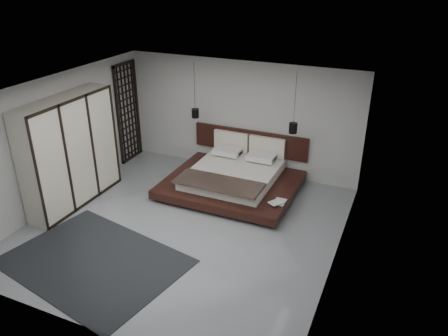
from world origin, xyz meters
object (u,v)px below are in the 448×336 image
at_px(pendant_left, 195,113).
at_px(rug, 94,261).
at_px(lattice_screen, 128,112).
at_px(wardrobe, 70,152).
at_px(pendant_right, 293,128).
at_px(bed, 234,177).

bearing_deg(pendant_left, rug, -89.93).
bearing_deg(lattice_screen, wardrobe, -84.26).
relative_size(lattice_screen, rug, 0.84).
distance_m(lattice_screen, pendant_left, 2.04).
bearing_deg(pendant_left, wardrobe, -125.90).
relative_size(lattice_screen, wardrobe, 1.06).
bearing_deg(pendant_right, bed, -158.31).
xyz_separation_m(pendant_right, rug, (-2.43, -4.09, -1.54)).
relative_size(pendant_left, rug, 0.43).
xyz_separation_m(lattice_screen, pendant_left, (2.02, -0.06, 0.27)).
bearing_deg(lattice_screen, bed, -9.62).
height_order(bed, wardrobe, wardrobe).
relative_size(pendant_left, pendant_right, 0.98).
xyz_separation_m(pendant_left, rug, (0.00, -4.09, -1.56)).
distance_m(pendant_left, pendant_right, 2.44).
height_order(lattice_screen, wardrobe, lattice_screen).
height_order(wardrobe, rug, wardrobe).
bearing_deg(wardrobe, pendant_right, 30.15).
xyz_separation_m(wardrobe, rug, (1.77, -1.64, -1.19)).
bearing_deg(bed, pendant_right, 21.69).
relative_size(bed, pendant_right, 2.16).
bearing_deg(pendant_right, pendant_left, 180.00).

